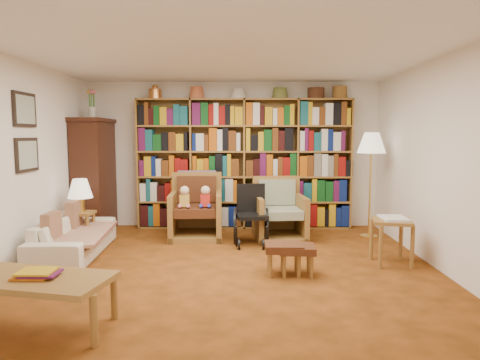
{
  "coord_description": "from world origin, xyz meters",
  "views": [
    {
      "loc": [
        0.19,
        -4.94,
        1.59
      ],
      "look_at": [
        0.14,
        0.6,
        1.01
      ],
      "focal_mm": 32.0,
      "sensor_mm": 36.0,
      "label": 1
    }
  ],
  "objects_px": {
    "sofa": "(74,237)",
    "coffee_table": "(36,283)",
    "armchair_sage": "(279,215)",
    "armchair_leather": "(197,210)",
    "floor_lamp": "(371,147)",
    "side_table_lamp": "(81,222)",
    "wheelchair": "(251,217)",
    "footstool_a": "(284,249)",
    "side_table_papers": "(392,227)",
    "footstool_b": "(297,251)"
  },
  "relations": [
    {
      "from": "sofa",
      "to": "coffee_table",
      "type": "distance_m",
      "value": 2.27
    },
    {
      "from": "coffee_table",
      "to": "armchair_sage",
      "type": "bearing_deg",
      "value": 55.46
    },
    {
      "from": "armchair_leather",
      "to": "floor_lamp",
      "type": "height_order",
      "value": "floor_lamp"
    },
    {
      "from": "armchair_leather",
      "to": "coffee_table",
      "type": "height_order",
      "value": "armchair_leather"
    },
    {
      "from": "side_table_lamp",
      "to": "wheelchair",
      "type": "xyz_separation_m",
      "value": [
        2.45,
        0.14,
        0.05
      ]
    },
    {
      "from": "armchair_sage",
      "to": "floor_lamp",
      "type": "xyz_separation_m",
      "value": [
        1.4,
        0.03,
        1.05
      ]
    },
    {
      "from": "sofa",
      "to": "side_table_lamp",
      "type": "relative_size",
      "value": 3.53
    },
    {
      "from": "footstool_a",
      "to": "floor_lamp",
      "type": "bearing_deg",
      "value": 50.28
    },
    {
      "from": "side_table_lamp",
      "to": "coffee_table",
      "type": "xyz_separation_m",
      "value": [
        0.67,
        -2.72,
        0.06
      ]
    },
    {
      "from": "armchair_sage",
      "to": "side_table_papers",
      "type": "distance_m",
      "value": 1.87
    },
    {
      "from": "side_table_lamp",
      "to": "sofa",
      "type": "bearing_deg",
      "value": -79.29
    },
    {
      "from": "wheelchair",
      "to": "side_table_papers",
      "type": "distance_m",
      "value": 1.99
    },
    {
      "from": "sofa",
      "to": "armchair_leather",
      "type": "relative_size",
      "value": 1.71
    },
    {
      "from": "armchair_sage",
      "to": "side_table_papers",
      "type": "relative_size",
      "value": 1.6
    },
    {
      "from": "sofa",
      "to": "armchair_leather",
      "type": "xyz_separation_m",
      "value": [
        1.5,
        1.11,
        0.16
      ]
    },
    {
      "from": "side_table_lamp",
      "to": "armchair_sage",
      "type": "xyz_separation_m",
      "value": [
        2.9,
        0.51,
        0.01
      ]
    },
    {
      "from": "sofa",
      "to": "coffee_table",
      "type": "height_order",
      "value": "coffee_table"
    },
    {
      "from": "sofa",
      "to": "footstool_b",
      "type": "distance_m",
      "value": 2.95
    },
    {
      "from": "armchair_sage",
      "to": "armchair_leather",
      "type": "bearing_deg",
      "value": 176.92
    },
    {
      "from": "side_table_lamp",
      "to": "armchair_leather",
      "type": "distance_m",
      "value": 1.71
    },
    {
      "from": "side_table_lamp",
      "to": "side_table_papers",
      "type": "distance_m",
      "value": 4.25
    },
    {
      "from": "armchair_leather",
      "to": "side_table_papers",
      "type": "xyz_separation_m",
      "value": [
        2.56,
        -1.44,
        0.05
      ]
    },
    {
      "from": "floor_lamp",
      "to": "armchair_leather",
      "type": "bearing_deg",
      "value": 179.12
    },
    {
      "from": "armchair_leather",
      "to": "coffee_table",
      "type": "relative_size",
      "value": 0.79
    },
    {
      "from": "footstool_a",
      "to": "footstool_b",
      "type": "bearing_deg",
      "value": -8.22
    },
    {
      "from": "floor_lamp",
      "to": "coffee_table",
      "type": "relative_size",
      "value": 1.28
    },
    {
      "from": "armchair_sage",
      "to": "floor_lamp",
      "type": "distance_m",
      "value": 1.75
    },
    {
      "from": "footstool_a",
      "to": "coffee_table",
      "type": "xyz_separation_m",
      "value": [
        -2.13,
        -1.46,
        0.11
      ]
    },
    {
      "from": "armchair_sage",
      "to": "floor_lamp",
      "type": "relative_size",
      "value": 0.58
    },
    {
      "from": "sofa",
      "to": "side_table_papers",
      "type": "xyz_separation_m",
      "value": [
        4.06,
        -0.33,
        0.21
      ]
    },
    {
      "from": "side_table_papers",
      "to": "coffee_table",
      "type": "distance_m",
      "value": 3.96
    },
    {
      "from": "side_table_lamp",
      "to": "side_table_papers",
      "type": "relative_size",
      "value": 0.84
    },
    {
      "from": "side_table_papers",
      "to": "footstool_b",
      "type": "relative_size",
      "value": 1.41
    },
    {
      "from": "floor_lamp",
      "to": "side_table_lamp",
      "type": "bearing_deg",
      "value": -172.88
    },
    {
      "from": "wheelchair",
      "to": "floor_lamp",
      "type": "bearing_deg",
      "value": 12.04
    },
    {
      "from": "coffee_table",
      "to": "footstool_a",
      "type": "bearing_deg",
      "value": 34.35
    },
    {
      "from": "armchair_leather",
      "to": "wheelchair",
      "type": "relative_size",
      "value": 1.17
    },
    {
      "from": "sofa",
      "to": "side_table_lamp",
      "type": "bearing_deg",
      "value": 7.38
    },
    {
      "from": "side_table_lamp",
      "to": "side_table_papers",
      "type": "bearing_deg",
      "value": -11.66
    },
    {
      "from": "side_table_papers",
      "to": "floor_lamp",
      "type": "bearing_deg",
      "value": 84.47
    },
    {
      "from": "side_table_papers",
      "to": "footstool_a",
      "type": "relative_size",
      "value": 1.37
    },
    {
      "from": "side_table_lamp",
      "to": "armchair_leather",
      "type": "relative_size",
      "value": 0.48
    },
    {
      "from": "armchair_leather",
      "to": "footstool_a",
      "type": "xyz_separation_m",
      "value": [
        1.2,
        -1.85,
        -0.12
      ]
    },
    {
      "from": "footstool_b",
      "to": "coffee_table",
      "type": "xyz_separation_m",
      "value": [
        -2.28,
        -1.43,
        0.12
      ]
    },
    {
      "from": "armchair_sage",
      "to": "floor_lamp",
      "type": "height_order",
      "value": "floor_lamp"
    },
    {
      "from": "side_table_lamp",
      "to": "armchair_leather",
      "type": "bearing_deg",
      "value": 19.84
    },
    {
      "from": "floor_lamp",
      "to": "footstool_b",
      "type": "xyz_separation_m",
      "value": [
        -1.35,
        -1.83,
        -1.13
      ]
    },
    {
      "from": "wheelchair",
      "to": "side_table_papers",
      "type": "height_order",
      "value": "wheelchair"
    },
    {
      "from": "wheelchair",
      "to": "footstool_b",
      "type": "distance_m",
      "value": 1.52
    },
    {
      "from": "armchair_leather",
      "to": "floor_lamp",
      "type": "relative_size",
      "value": 0.62
    }
  ]
}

